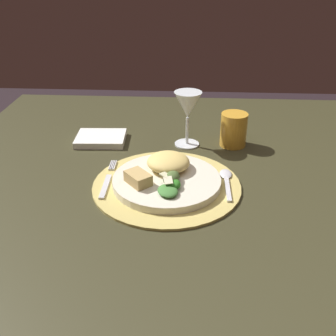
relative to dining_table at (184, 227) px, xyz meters
The scene contains 11 objects.
dining_table is the anchor object (origin of this frame).
placemat 0.19m from the dining_table, 118.49° to the right, with size 0.33×0.33×0.01m, color tan.
dinner_plate 0.20m from the dining_table, 118.49° to the right, with size 0.24×0.24×0.02m, color silver.
pasta_serving 0.21m from the dining_table, 139.75° to the right, with size 0.10×0.10×0.03m, color #E5C66C.
salad_greens 0.23m from the dining_table, 104.71° to the right, with size 0.06×0.11×0.02m.
bread_piece 0.25m from the dining_table, 134.02° to the right, with size 0.06×0.04×0.03m, color tan.
fork 0.26m from the dining_table, 157.28° to the right, with size 0.02×0.17×0.00m.
spoon 0.21m from the dining_table, 27.43° to the right, with size 0.03×0.14×0.01m.
napkin 0.34m from the dining_table, 147.17° to the left, with size 0.13×0.11×0.02m, color white.
wine_glass 0.31m from the dining_table, 91.34° to the left, with size 0.07×0.07×0.15m.
amber_tumbler 0.29m from the dining_table, 50.89° to the left, with size 0.07×0.07×0.09m, color gold.
Camera 1 is at (0.01, -0.85, 1.22)m, focal length 42.78 mm.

